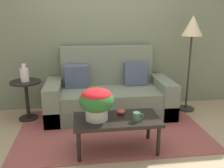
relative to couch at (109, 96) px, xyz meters
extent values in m
plane|color=tan|center=(-0.04, -0.77, -0.32)|extent=(14.00, 14.00, 0.00)
cube|color=slate|center=(-0.04, 0.47, 1.13)|extent=(6.40, 0.12, 2.90)
cube|color=#994C47|center=(-0.04, -0.58, -0.31)|extent=(2.59, 1.64, 0.01)
cube|color=#626B59|center=(0.00, -0.07, -0.20)|extent=(1.99, 0.87, 0.24)
cube|color=slate|center=(0.00, -0.09, 0.02)|extent=(1.52, 0.78, 0.20)
cube|color=slate|center=(0.00, 0.29, 0.34)|extent=(1.52, 0.16, 0.87)
cube|color=slate|center=(-0.88, -0.07, -0.03)|extent=(0.23, 0.87, 0.58)
cube|color=slate|center=(0.88, -0.07, -0.03)|extent=(0.23, 0.87, 0.58)
cube|color=#4C5670|center=(-0.52, 0.12, 0.31)|extent=(0.38, 0.21, 0.38)
cube|color=#4C5670|center=(0.47, 0.15, 0.32)|extent=(0.39, 0.19, 0.40)
cylinder|color=black|center=(-0.50, -1.33, -0.13)|extent=(0.04, 0.04, 0.38)
cylinder|color=black|center=(0.40, -1.33, -0.13)|extent=(0.04, 0.04, 0.38)
cylinder|color=black|center=(-0.50, -0.92, -0.13)|extent=(0.04, 0.04, 0.38)
cylinder|color=black|center=(0.40, -0.92, -0.13)|extent=(0.04, 0.04, 0.38)
cube|color=black|center=(-0.05, -1.13, 0.08)|extent=(1.01, 0.51, 0.04)
cylinder|color=black|center=(-1.28, -0.03, -0.30)|extent=(0.30, 0.30, 0.03)
cylinder|color=black|center=(-1.28, -0.03, -0.01)|extent=(0.05, 0.05, 0.56)
cylinder|color=black|center=(-1.28, -0.03, 0.28)|extent=(0.46, 0.46, 0.03)
cylinder|color=#2D2823|center=(1.34, 0.01, -0.30)|extent=(0.29, 0.29, 0.03)
cylinder|color=#2D2823|center=(1.34, 0.01, 0.33)|extent=(0.03, 0.03, 1.23)
cone|color=beige|center=(1.34, 0.01, 1.10)|extent=(0.33, 0.33, 0.32)
cylinder|color=#B7B2A8|center=(-0.28, -1.13, 0.17)|extent=(0.26, 0.26, 0.15)
ellipsoid|color=#286028|center=(-0.28, -1.13, 0.33)|extent=(0.40, 0.40, 0.27)
ellipsoid|color=red|center=(-0.28, -1.13, 0.40)|extent=(0.34, 0.34, 0.15)
cylinder|color=#3D664C|center=(0.16, -1.24, 0.15)|extent=(0.08, 0.08, 0.10)
torus|color=#3D664C|center=(0.21, -1.24, 0.15)|extent=(0.07, 0.01, 0.07)
cylinder|color=#B2382D|center=(0.02, -1.02, 0.11)|extent=(0.05, 0.05, 0.02)
ellipsoid|color=#B2382D|center=(0.02, -1.02, 0.13)|extent=(0.11, 0.11, 0.05)
cylinder|color=silver|center=(-1.28, -0.04, 0.40)|extent=(0.12, 0.12, 0.20)
cylinder|color=silver|center=(-1.28, -0.04, 0.54)|extent=(0.06, 0.06, 0.07)
camera|label=1|loc=(-0.46, -3.75, 1.27)|focal=39.33mm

